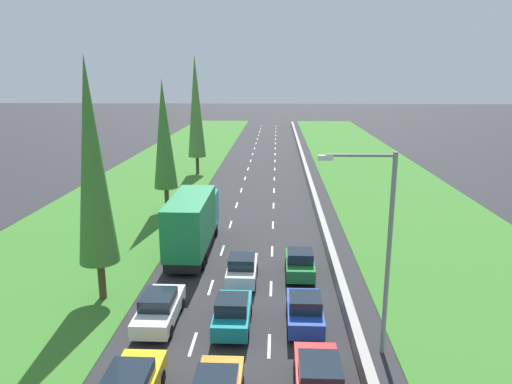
{
  "coord_description": "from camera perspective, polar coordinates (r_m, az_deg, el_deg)",
  "views": [
    {
      "loc": [
        2.0,
        1.62,
        12.0
      ],
      "look_at": [
        -0.01,
        47.23,
        0.76
      ],
      "focal_mm": 33.44,
      "sensor_mm": 36.0,
      "label": 1
    }
  ],
  "objects": [
    {
      "name": "poplar_tree_fourth",
      "position": [
        58.83,
        -7.22,
        10.05
      ],
      "size": [
        2.16,
        2.16,
        14.37
      ],
      "color": "#4C3823",
      "rests_on": "ground"
    },
    {
      "name": "blue_hatchback_right_lane",
      "position": [
        24.02,
        5.85,
        -13.95
      ],
      "size": [
        1.74,
        3.9,
        1.72
      ],
      "color": "#1E47B7",
      "rests_on": "ground"
    },
    {
      "name": "white_sedan_left_lane",
      "position": [
        24.65,
        -11.5,
        -13.46
      ],
      "size": [
        1.82,
        4.5,
        1.64
      ],
      "color": "white",
      "rests_on": "ground"
    },
    {
      "name": "teal_hatchback_centre_lane",
      "position": [
        23.74,
        -2.83,
        -14.24
      ],
      "size": [
        1.74,
        3.9,
        1.72
      ],
      "color": "teal",
      "rests_on": "ground"
    },
    {
      "name": "median_barrier",
      "position": [
        59.63,
        6.03,
        2.56
      ],
      "size": [
        0.44,
        120.0,
        0.85
      ],
      "primitive_type": "cube",
      "color": "#9E9B93",
      "rests_on": "ground"
    },
    {
      "name": "green_box_truck_left_lane",
      "position": [
        33.03,
        -7.56,
        -3.59
      ],
      "size": [
        2.46,
        9.4,
        4.18
      ],
      "color": "black",
      "rests_on": "ground"
    },
    {
      "name": "grass_verge_left",
      "position": [
        61.37,
        -11.35,
        2.3
      ],
      "size": [
        14.0,
        140.0,
        0.04
      ],
      "primitive_type": "cube",
      "color": "#387528",
      "rests_on": "ground"
    },
    {
      "name": "poplar_tree_third",
      "position": [
        42.57,
        -10.96,
        6.71
      ],
      "size": [
        2.09,
        2.09,
        11.71
      ],
      "color": "#4C3823",
      "rests_on": "ground"
    },
    {
      "name": "lane_markings",
      "position": [
        59.63,
        0.54,
        2.22
      ],
      "size": [
        3.64,
        116.0,
        0.01
      ],
      "color": "white",
      "rests_on": "ground"
    },
    {
      "name": "red_sedan_right_lane",
      "position": [
        19.43,
        7.58,
        -21.45
      ],
      "size": [
        1.82,
        4.5,
        1.64
      ],
      "color": "red",
      "rests_on": "ground"
    },
    {
      "name": "grass_verge_right",
      "position": [
        60.86,
        14.18,
        2.05
      ],
      "size": [
        14.0,
        140.0,
        0.04
      ],
      "primitive_type": "cube",
      "color": "#387528",
      "rests_on": "ground"
    },
    {
      "name": "white_hatchback_centre_lane",
      "position": [
        28.56,
        -1.67,
        -9.19
      ],
      "size": [
        1.74,
        3.9,
        1.72
      ],
      "color": "white",
      "rests_on": "ground"
    },
    {
      "name": "green_hatchback_right_lane",
      "position": [
        29.48,
        5.25,
        -8.48
      ],
      "size": [
        1.74,
        3.9,
        1.72
      ],
      "color": "#237A33",
      "rests_on": "ground"
    },
    {
      "name": "street_light_mast",
      "position": [
        20.75,
        14.75,
        -5.68
      ],
      "size": [
        3.2,
        0.28,
        9.0
      ],
      "color": "gray",
      "rests_on": "ground"
    },
    {
      "name": "poplar_tree_second",
      "position": [
        25.96,
        -19.01,
        3.28
      ],
      "size": [
        2.13,
        2.13,
        13.06
      ],
      "color": "#4C3823",
      "rests_on": "ground"
    },
    {
      "name": "ground_plane",
      "position": [
        59.63,
        0.54,
        2.22
      ],
      "size": [
        300.0,
        300.0,
        0.0
      ],
      "primitive_type": "plane",
      "color": "#28282B",
      "rests_on": "ground"
    }
  ]
}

